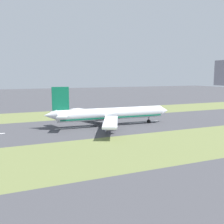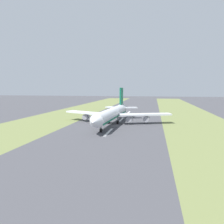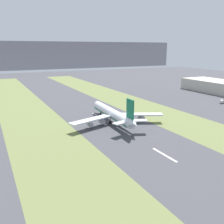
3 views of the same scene
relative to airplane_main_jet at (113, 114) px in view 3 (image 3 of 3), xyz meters
The scene contains 9 objects.
ground_plane 7.90m from the airplane_main_jet, 114.74° to the left, with size 800.00×800.00×0.00m, color #424247.
grass_median_west 47.75m from the airplane_main_jet, behind, with size 40.00×600.00×0.01m, color olive.
grass_median_east 43.53m from the airplane_main_jet, ahead, with size 40.00×600.00×0.01m, color olive.
centreline_dash_near 58.45m from the airplane_main_jet, 92.11° to the right, with size 1.20×18.00×0.01m, color silver.
centreline_dash_mid 19.19m from the airplane_main_jet, 96.74° to the right, with size 1.20×18.00×0.01m, color silver.
centreline_dash_far 22.81m from the airplane_main_jet, 95.58° to the left, with size 1.20×18.00×0.01m, color silver.
airplane_main_jet is the anchor object (origin of this frame).
service_truck 116.18m from the airplane_main_jet, ahead, with size 6.35×4.69×3.10m.
mountain_ridge 525.27m from the airplane_main_jet, 90.23° to the left, with size 800.00×120.00×63.18m, color gray.
Camera 3 is at (-71.31, -153.55, 47.98)m, focal length 42.00 mm.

